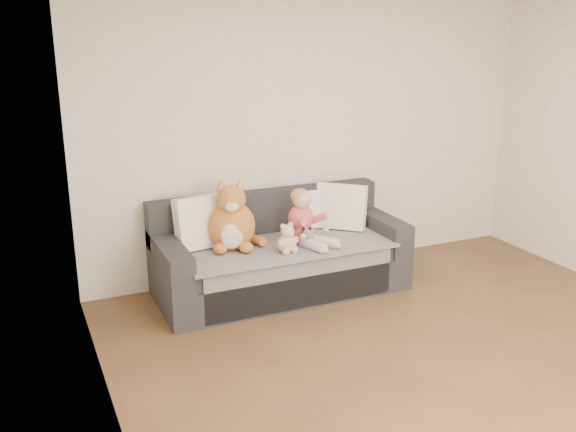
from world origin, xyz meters
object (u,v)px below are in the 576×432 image
at_px(sippy_cup, 301,240).
at_px(toddler, 304,221).
at_px(sofa, 279,257).
at_px(plush_cat, 232,222).
at_px(teddy_bear, 287,241).

bearing_deg(sippy_cup, toddler, 44.15).
bearing_deg(sofa, sippy_cup, -63.71).
bearing_deg(sippy_cup, plush_cat, 160.31).
xyz_separation_m(plush_cat, teddy_bear, (0.38, -0.30, -0.12)).
distance_m(sofa, sippy_cup, 0.33).
xyz_separation_m(sofa, toddler, (0.17, -0.16, 0.37)).
height_order(sofa, sippy_cup, sofa).
height_order(teddy_bear, sippy_cup, teddy_bear).
distance_m(toddler, sippy_cup, 0.17).
bearing_deg(sippy_cup, sofa, 116.29).
height_order(sofa, toddler, toddler).
xyz_separation_m(toddler, sippy_cup, (-0.06, -0.06, -0.15)).
height_order(sofa, teddy_bear, sofa).
relative_size(sofa, teddy_bear, 8.31).
distance_m(plush_cat, sippy_cup, 0.61).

